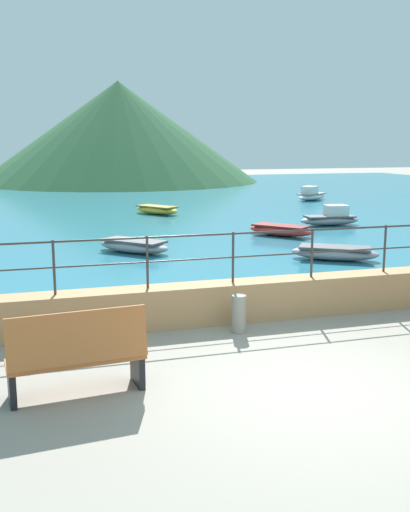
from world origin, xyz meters
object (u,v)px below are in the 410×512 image
object	(u,v)px
boat_0	(134,245)
boat_6	(281,230)
boat_3	(331,218)
boat_4	(335,252)
bench_main	(77,354)
bollard	(239,314)
boat_5	(311,195)
boat_1	(157,210)

from	to	relation	value
boat_0	boat_6	bearing A→B (deg)	17.39
boat_3	boat_4	size ratio (longest dim) A/B	0.98
bench_main	bollard	distance (m)	3.34
boat_4	bench_main	bearing A→B (deg)	-137.19
boat_4	boat_5	world-z (taller)	boat_5
bench_main	bollard	bearing A→B (deg)	33.20
bollard	boat_0	world-z (taller)	bollard
bollard	boat_3	bearing A→B (deg)	55.13
bench_main	boat_3	world-z (taller)	bench_main
bollard	boat_3	distance (m)	13.42
boat_0	boat_1	world-z (taller)	same
bench_main	boat_0	world-z (taller)	bench_main
boat_6	boat_1	bearing A→B (deg)	110.52
bench_main	boat_6	world-z (taller)	bench_main
boat_1	bollard	bearing A→B (deg)	-97.36
bollard	boat_4	size ratio (longest dim) A/B	0.26
boat_5	bollard	bearing A→B (deg)	-119.59
boat_4	boat_1	bearing A→B (deg)	101.70
boat_4	boat_5	xyz separation A→B (m)	(7.02, 15.35, 0.07)
bench_main	boat_1	distance (m)	18.87
boat_0	boat_4	world-z (taller)	same
boat_3	boat_5	world-z (taller)	same
boat_3	boat_4	world-z (taller)	boat_3
bench_main	bollard	world-z (taller)	bench_main
bollard	boat_1	world-z (taller)	bollard
bollard	boat_5	world-z (taller)	boat_5
bollard	boat_6	bearing A→B (deg)	62.35
bench_main	bollard	size ratio (longest dim) A/B	2.72
bench_main	boat_6	xyz separation A→B (m)	(7.60, 11.01, -0.30)
bollard	boat_0	distance (m)	7.55
boat_1	boat_4	distance (m)	11.71
boat_3	boat_1	bearing A→B (deg)	135.94
boat_4	boat_3	bearing A→B (deg)	62.44
boat_1	boat_6	size ratio (longest dim) A/B	1.02
boat_0	boat_5	bearing A→B (deg)	46.80
bench_main	boat_5	world-z (taller)	bench_main
bench_main	boat_3	xyz separation A→B (m)	(10.47, 12.84, -0.23)
bench_main	boat_0	distance (m)	9.66
boat_1	bench_main	bearing A→B (deg)	-105.08
boat_5	boat_6	distance (m)	12.95
boat_4	boat_6	bearing A→B (deg)	85.70
boat_6	boat_0	bearing A→B (deg)	-162.61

